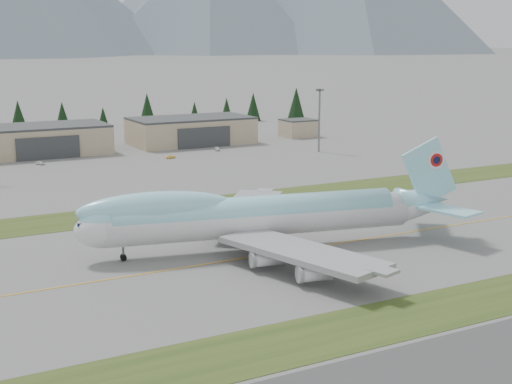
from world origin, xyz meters
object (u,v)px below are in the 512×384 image
hangar_center (40,140)px  boeing_747_freighter (257,215)px  hangar_right (191,130)px  service_vehicle_a (40,165)px  service_vehicle_b (171,158)px  service_vehicle_c (217,151)px

hangar_center → boeing_747_freighter: bearing=-85.0°
hangar_center → hangar_right: same height
boeing_747_freighter → hangar_center: 146.24m
boeing_747_freighter → service_vehicle_a: 123.90m
hangar_right → service_vehicle_b: (-21.22, -31.24, -5.39)m
service_vehicle_b → hangar_center: bearing=47.6°
hangar_center → service_vehicle_c: bearing=-19.9°
service_vehicle_b → hangar_right: bearing=-37.7°
hangar_center → hangar_right: (60.00, 0.00, 0.00)m
hangar_right → service_vehicle_c: (1.35, -22.23, -5.39)m
service_vehicle_a → service_vehicle_c: service_vehicle_a is taller
service_vehicle_a → hangar_center: bearing=47.2°
service_vehicle_b → service_vehicle_c: size_ratio=0.85×
boeing_747_freighter → service_vehicle_b: boeing_747_freighter is taller
boeing_747_freighter → hangar_right: boeing_747_freighter is taller
service_vehicle_a → service_vehicle_c: bearing=-29.5°
hangar_right → service_vehicle_c: bearing=-86.5°
hangar_right → hangar_center: bearing=180.0°
hangar_center → service_vehicle_c: size_ratio=11.67×
hangar_center → service_vehicle_b: size_ratio=13.75×
service_vehicle_c → boeing_747_freighter: bearing=-94.8°
hangar_center → service_vehicle_a: hangar_center is taller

